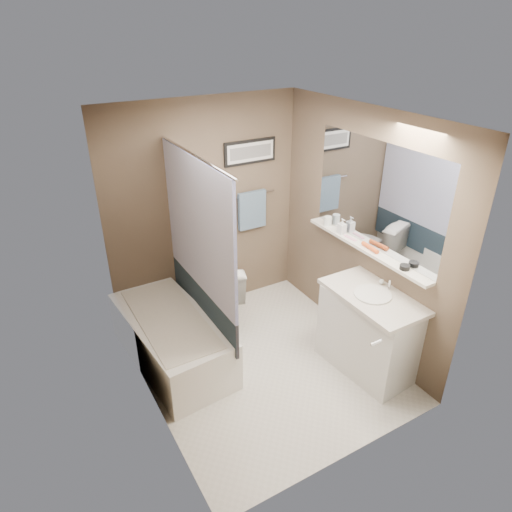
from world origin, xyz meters
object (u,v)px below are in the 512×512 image
hair_brush_front (370,247)px  bathtub (172,339)px  vanity (369,333)px  glass_jar (328,221)px  candle_bowl_near (405,267)px  soap_bottle (342,226)px  toilet (222,291)px

hair_brush_front → bathtub: bearing=157.6°
vanity → glass_jar: bearing=73.8°
bathtub → vanity: bearing=-37.9°
vanity → candle_bowl_near: (0.19, -0.13, 0.73)m
hair_brush_front → soap_bottle: soap_bottle is taller
toilet → soap_bottle: 1.49m
candle_bowl_near → bathtub: bearing=146.7°
candle_bowl_near → hair_brush_front: 0.44m
glass_jar → soap_bottle: soap_bottle is taller
toilet → soap_bottle: soap_bottle is taller
candle_bowl_near → glass_jar: glass_jar is taller
bathtub → soap_bottle: size_ratio=9.53×
toilet → vanity: vanity is taller
vanity → hair_brush_front: (0.19, 0.31, 0.74)m
vanity → candle_bowl_near: bearing=-40.3°
glass_jar → soap_bottle: 0.23m
toilet → candle_bowl_near: 2.00m
bathtub → candle_bowl_near: (1.79, -1.17, 0.89)m
candle_bowl_near → soap_bottle: (0.00, 0.86, 0.06)m
hair_brush_front → glass_jar: bearing=90.0°
toilet → glass_jar: glass_jar is taller
soap_bottle → bathtub: bearing=169.9°
candle_bowl_near → soap_bottle: soap_bottle is taller
bathtub → glass_jar: bearing=-7.7°
bathtub → soap_bottle: bearing=-14.9°
bathtub → hair_brush_front: size_ratio=6.82×
hair_brush_front → soap_bottle: (0.00, 0.42, 0.06)m
bathtub → toilet: bearing=21.2°
toilet → hair_brush_front: size_ratio=3.51×
bathtub → hair_brush_front: (1.79, -0.74, 0.89)m
bathtub → toilet: size_ratio=1.94×
bathtub → glass_jar: 2.01m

